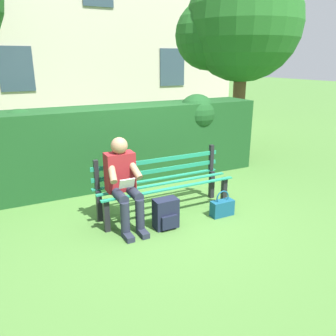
% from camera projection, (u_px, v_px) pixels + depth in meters
% --- Properties ---
extents(ground, '(60.00, 60.00, 0.00)m').
position_uv_depth(ground, '(165.00, 212.00, 4.95)').
color(ground, '#477533').
extents(park_bench, '(2.01, 0.50, 0.87)m').
position_uv_depth(park_bench, '(163.00, 183.00, 4.87)').
color(park_bench, black).
rests_on(park_bench, ground).
extents(person_seated, '(0.44, 0.73, 1.19)m').
position_uv_depth(person_seated, '(123.00, 181.00, 4.39)').
color(person_seated, maroon).
rests_on(person_seated, ground).
extents(hedge_backdrop, '(5.68, 0.88, 1.53)m').
position_uv_depth(hedge_backdrop, '(112.00, 143.00, 5.95)').
color(hedge_backdrop, '#19471E').
rests_on(hedge_backdrop, ground).
extents(tree, '(2.72, 2.59, 4.22)m').
position_uv_depth(tree, '(237.00, 26.00, 7.54)').
color(tree, brown).
rests_on(tree, ground).
extents(building_facade, '(9.65, 3.12, 6.77)m').
position_uv_depth(building_facade, '(86.00, 20.00, 11.11)').
color(building_facade, beige).
rests_on(building_facade, ground).
extents(backpack, '(0.32, 0.26, 0.41)m').
position_uv_depth(backpack, '(166.00, 214.00, 4.45)').
color(backpack, '#191E33').
rests_on(backpack, ground).
extents(handbag, '(0.34, 0.15, 0.38)m').
position_uv_depth(handbag, '(222.00, 207.00, 4.81)').
color(handbag, navy).
rests_on(handbag, ground).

